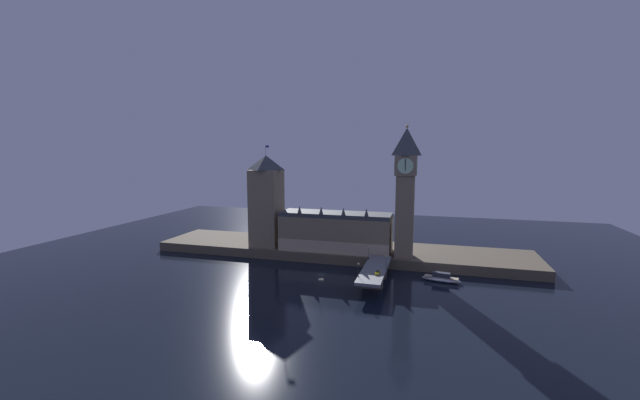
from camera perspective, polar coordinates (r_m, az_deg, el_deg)
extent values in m
plane|color=black|center=(201.47, 0.17, -10.78)|extent=(400.00, 400.00, 0.00)
cube|color=brown|center=(237.01, 2.75, -7.34)|extent=(220.00, 42.00, 5.33)
cube|color=#7F7056|center=(225.75, 2.28, -4.86)|extent=(63.20, 19.29, 19.40)
cube|color=tan|center=(217.93, 1.66, -6.97)|extent=(63.20, 0.20, 6.98)
cube|color=#383D42|center=(223.72, 2.29, -2.12)|extent=(63.20, 17.75, 2.40)
cone|color=#383D42|center=(220.66, -3.00, -1.38)|extent=(2.40, 2.40, 4.27)
cone|color=#383D42|center=(216.94, 0.16, -1.52)|extent=(2.40, 2.40, 4.27)
cone|color=#383D42|center=(213.90, 3.43, -1.66)|extent=(2.40, 2.40, 4.27)
cone|color=#383D42|center=(211.57, 6.77, -1.80)|extent=(2.40, 2.40, 4.27)
cube|color=#7F7056|center=(213.91, 12.21, -2.35)|extent=(9.38, 9.38, 43.87)
cube|color=#7F7056|center=(211.17, 12.41, 4.93)|extent=(11.07, 11.07, 10.43)
cylinder|color=#B7E5B7|center=(205.52, 12.31, 4.87)|extent=(8.05, 0.25, 8.05)
cylinder|color=#B7E5B7|center=(216.82, 12.50, 4.98)|extent=(8.05, 0.25, 8.05)
cylinder|color=#B7E5B7|center=(210.90, 13.95, 4.88)|extent=(0.25, 8.05, 8.05)
cylinder|color=#B7E5B7|center=(211.59, 10.87, 4.97)|extent=(0.25, 8.05, 8.05)
cube|color=black|center=(205.31, 12.31, 5.04)|extent=(0.36, 0.10, 6.03)
pyramid|color=#383D42|center=(211.07, 12.50, 8.28)|extent=(11.07, 11.07, 14.30)
sphere|color=gold|center=(211.39, 12.56, 10.44)|extent=(1.60, 1.60, 1.60)
cube|color=#7F7056|center=(236.61, -7.78, -1.14)|extent=(16.72, 16.72, 45.53)
pyramid|color=#383D42|center=(234.23, -7.89, 5.42)|extent=(17.06, 17.06, 8.58)
cylinder|color=#99999E|center=(234.12, -7.92, 7.20)|extent=(0.24, 0.24, 6.00)
cube|color=navy|center=(233.69, -7.68, 7.72)|extent=(2.00, 0.08, 1.20)
cube|color=slate|center=(189.46, 7.98, -9.97)|extent=(11.05, 46.00, 1.40)
cube|color=brown|center=(183.35, 7.62, -11.73)|extent=(9.39, 3.20, 5.79)
cube|color=brown|center=(197.79, 8.27, -10.32)|extent=(9.39, 3.20, 5.79)
cube|color=yellow|center=(180.70, 8.38, -10.41)|extent=(1.79, 4.54, 0.78)
cube|color=black|center=(180.51, 8.38, -10.22)|extent=(1.47, 2.04, 0.45)
cylinder|color=black|center=(179.34, 8.59, -10.64)|extent=(0.22, 0.64, 0.64)
cylinder|color=black|center=(179.55, 8.04, -10.60)|extent=(0.22, 0.64, 0.64)
cylinder|color=black|center=(182.01, 8.70, -10.37)|extent=(0.22, 0.64, 0.64)
cylinder|color=black|center=(182.21, 8.17, -10.34)|extent=(0.22, 0.64, 0.64)
cylinder|color=black|center=(192.02, 9.59, -9.41)|extent=(0.28, 0.28, 0.85)
cylinder|color=navy|center=(191.80, 9.60, -9.19)|extent=(0.38, 0.38, 0.71)
sphere|color=tan|center=(191.67, 9.60, -9.05)|extent=(0.23, 0.23, 0.23)
cylinder|color=black|center=(201.81, 7.10, -8.54)|extent=(0.28, 0.28, 0.86)
cylinder|color=black|center=(201.60, 7.11, -8.32)|extent=(0.38, 0.38, 0.72)
sphere|color=tan|center=(201.47, 7.11, -8.19)|extent=(0.23, 0.23, 0.23)
cylinder|color=#2D3333|center=(176.09, 5.58, -10.95)|extent=(0.56, 0.56, 0.50)
cylinder|color=#2D3333|center=(175.26, 5.59, -10.11)|extent=(0.18, 0.18, 4.92)
sphere|color=#F9E5A3|center=(174.39, 5.60, -9.17)|extent=(0.60, 0.60, 0.60)
sphere|color=#F9E5A3|center=(174.57, 5.45, -9.27)|extent=(0.44, 0.44, 0.44)
sphere|color=#F9E5A3|center=(174.41, 5.75, -9.29)|extent=(0.44, 0.44, 0.44)
cylinder|color=#2D3333|center=(188.58, 9.59, -9.78)|extent=(0.56, 0.56, 0.50)
cylinder|color=#2D3333|center=(187.75, 9.61, -8.93)|extent=(0.18, 0.18, 5.35)
sphere|color=#F9E5A3|center=(186.89, 9.63, -7.98)|extent=(0.60, 0.60, 0.60)
sphere|color=#F9E5A3|center=(187.02, 9.49, -8.07)|extent=(0.44, 0.44, 0.44)
sphere|color=#F9E5A3|center=(186.93, 9.76, -8.09)|extent=(0.44, 0.44, 0.44)
cylinder|color=#2D3333|center=(203.89, 7.08, -8.43)|extent=(0.56, 0.56, 0.50)
cylinder|color=#2D3333|center=(203.10, 7.09, -7.61)|extent=(0.18, 0.18, 5.52)
sphere|color=#F9E5A3|center=(202.28, 7.11, -6.71)|extent=(0.60, 0.60, 0.60)
sphere|color=#F9E5A3|center=(202.43, 6.98, -6.80)|extent=(0.44, 0.44, 0.44)
sphere|color=#F9E5A3|center=(202.30, 7.23, -6.81)|extent=(0.44, 0.44, 0.44)
ellipsoid|color=white|center=(199.55, 17.21, -10.96)|extent=(18.31, 7.18, 2.21)
cube|color=tan|center=(199.24, 17.22, -10.68)|extent=(16.06, 5.95, 0.24)
cube|color=#2D333D|center=(198.88, 17.24, -10.34)|extent=(8.35, 4.03, 2.21)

